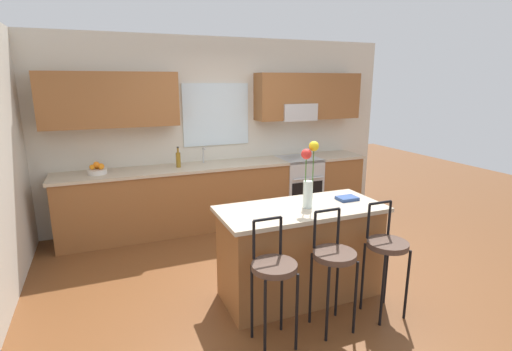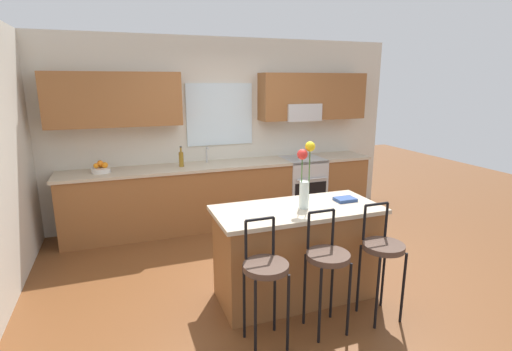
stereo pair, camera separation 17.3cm
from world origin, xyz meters
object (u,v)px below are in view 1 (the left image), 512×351
object	(u,v)px
bar_stool_near	(274,272)
kitchen_island	(300,251)
bar_stool_far	(387,249)
flower_vase	(309,175)
oven_range	(298,186)
bar_stool_middle	(334,260)
bottle_olive_oil	(178,159)
cookbook	(347,198)
fruit_bowl_oranges	(97,170)

from	to	relation	value
bar_stool_near	kitchen_island	bearing A→B (deg)	46.25
bar_stool_far	flower_vase	distance (m)	0.95
oven_range	bar_stool_far	distance (m)	2.79
oven_range	bar_stool_near	world-z (taller)	bar_stool_near
kitchen_island	bar_stool_middle	size ratio (longest dim) A/B	1.53
bottle_olive_oil	kitchen_island	bearing A→B (deg)	-71.21
cookbook	bottle_olive_oil	world-z (taller)	bottle_olive_oil
oven_range	bar_stool_near	xyz separation A→B (m)	(-1.68, -2.72, 0.18)
cookbook	fruit_bowl_oranges	world-z (taller)	fruit_bowl_oranges
bar_stool_near	fruit_bowl_oranges	xyz separation A→B (m)	(-1.24, 2.75, 0.34)
fruit_bowl_oranges	bottle_olive_oil	distance (m)	1.05
oven_range	bottle_olive_oil	distance (m)	1.96
oven_range	cookbook	distance (m)	2.25
bar_stool_middle	cookbook	world-z (taller)	bar_stool_middle
bar_stool_far	fruit_bowl_oranges	bearing A→B (deg)	130.32
bar_stool_middle	bottle_olive_oil	distance (m)	2.87
bottle_olive_oil	bar_stool_near	bearing A→B (deg)	-86.06
kitchen_island	bar_stool_near	size ratio (longest dim) A/B	1.53
cookbook	bar_stool_near	bearing A→B (deg)	-150.98
bar_stool_middle	fruit_bowl_oranges	bearing A→B (deg)	122.98
kitchen_island	oven_range	bearing A→B (deg)	62.24
bar_stool_near	bar_stool_far	xyz separation A→B (m)	(1.10, 0.00, 0.00)
cookbook	flower_vase	bearing A→B (deg)	-172.39
bar_stool_near	bar_stool_middle	size ratio (longest dim) A/B	1.00
kitchen_island	bar_stool_far	xyz separation A→B (m)	(0.55, -0.57, 0.17)
oven_range	bottle_olive_oil	size ratio (longest dim) A/B	3.22
fruit_bowl_oranges	bar_stool_far	bearing A→B (deg)	-49.68
bottle_olive_oil	bar_stool_middle	bearing A→B (deg)	-74.94
kitchen_island	fruit_bowl_oranges	world-z (taller)	fruit_bowl_oranges
bar_stool_middle	bar_stool_near	bearing A→B (deg)	180.00
bar_stool_far	bottle_olive_oil	distance (m)	3.06
bar_stool_middle	fruit_bowl_oranges	distance (m)	3.30
bar_stool_far	cookbook	distance (m)	0.67
bar_stool_near	cookbook	xyz separation A→B (m)	(1.09, 0.60, 0.30)
kitchen_island	bar_stool_near	world-z (taller)	bar_stool_near
fruit_bowl_oranges	bar_stool_middle	bearing A→B (deg)	-57.02
flower_vase	bottle_olive_oil	world-z (taller)	flower_vase
oven_range	cookbook	bearing A→B (deg)	-105.64
bar_stool_far	fruit_bowl_oranges	world-z (taller)	fruit_bowl_oranges
bar_stool_near	oven_range	bearing A→B (deg)	58.31
cookbook	bottle_olive_oil	distance (m)	2.50
bar_stool_near	fruit_bowl_oranges	bearing A→B (deg)	114.18
bar_stool_far	kitchen_island	bearing A→B (deg)	133.75
bar_stool_far	fruit_bowl_oranges	size ratio (longest dim) A/B	4.34
oven_range	bottle_olive_oil	world-z (taller)	bottle_olive_oil
flower_vase	fruit_bowl_oranges	xyz separation A→B (m)	(-1.83, 2.21, -0.26)
bar_stool_near	bottle_olive_oil	world-z (taller)	bottle_olive_oil
bottle_olive_oil	bar_stool_far	bearing A→B (deg)	-64.86
kitchen_island	bar_stool_near	bearing A→B (deg)	-133.75
flower_vase	bar_stool_near	bearing A→B (deg)	-137.97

